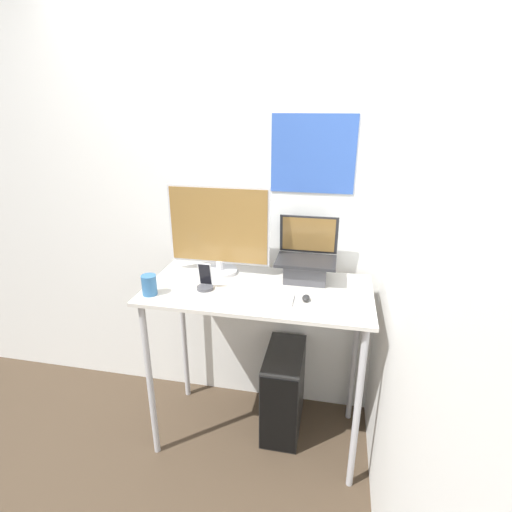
{
  "coord_description": "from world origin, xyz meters",
  "views": [
    {
      "loc": [
        0.37,
        -1.57,
        1.88
      ],
      "look_at": [
        -0.01,
        0.3,
        1.16
      ],
      "focal_mm": 28.0,
      "sensor_mm": 36.0,
      "label": 1
    }
  ],
  "objects_px": {
    "laptop": "(306,264)",
    "keyboard": "(258,297)",
    "mouse": "(306,298)",
    "monitor": "(219,232)",
    "computer_tower": "(283,390)",
    "cell_phone": "(205,282)"
  },
  "relations": [
    {
      "from": "keyboard",
      "to": "mouse",
      "type": "height_order",
      "value": "mouse"
    },
    {
      "from": "mouse",
      "to": "keyboard",
      "type": "bearing_deg",
      "value": -174.34
    },
    {
      "from": "laptop",
      "to": "computer_tower",
      "type": "relative_size",
      "value": 0.65
    },
    {
      "from": "monitor",
      "to": "computer_tower",
      "type": "distance_m",
      "value": 1.04
    },
    {
      "from": "laptop",
      "to": "keyboard",
      "type": "distance_m",
      "value": 0.36
    },
    {
      "from": "cell_phone",
      "to": "laptop",
      "type": "bearing_deg",
      "value": 24.01
    },
    {
      "from": "laptop",
      "to": "keyboard",
      "type": "xyz_separation_m",
      "value": [
        -0.21,
        -0.28,
        -0.08
      ]
    },
    {
      "from": "laptop",
      "to": "cell_phone",
      "type": "height_order",
      "value": "laptop"
    },
    {
      "from": "cell_phone",
      "to": "mouse",
      "type": "bearing_deg",
      "value": -3.09
    },
    {
      "from": "laptop",
      "to": "mouse",
      "type": "relative_size",
      "value": 5.49
    },
    {
      "from": "keyboard",
      "to": "cell_phone",
      "type": "xyz_separation_m",
      "value": [
        -0.29,
        0.05,
        0.03
      ]
    },
    {
      "from": "mouse",
      "to": "computer_tower",
      "type": "height_order",
      "value": "mouse"
    },
    {
      "from": "keyboard",
      "to": "computer_tower",
      "type": "bearing_deg",
      "value": 62.12
    },
    {
      "from": "monitor",
      "to": "mouse",
      "type": "height_order",
      "value": "monitor"
    },
    {
      "from": "mouse",
      "to": "cell_phone",
      "type": "bearing_deg",
      "value": 176.91
    },
    {
      "from": "monitor",
      "to": "cell_phone",
      "type": "xyz_separation_m",
      "value": [
        -0.01,
        -0.23,
        -0.2
      ]
    },
    {
      "from": "monitor",
      "to": "computer_tower",
      "type": "xyz_separation_m",
      "value": [
        0.39,
        -0.06,
        -0.96
      ]
    },
    {
      "from": "laptop",
      "to": "cell_phone",
      "type": "relative_size",
      "value": 2.33
    },
    {
      "from": "laptop",
      "to": "cell_phone",
      "type": "distance_m",
      "value": 0.55
    },
    {
      "from": "mouse",
      "to": "cell_phone",
      "type": "xyz_separation_m",
      "value": [
        -0.53,
        0.03,
        0.02
      ]
    },
    {
      "from": "monitor",
      "to": "mouse",
      "type": "bearing_deg",
      "value": -26.56
    },
    {
      "from": "cell_phone",
      "to": "monitor",
      "type": "bearing_deg",
      "value": 86.66
    }
  ]
}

